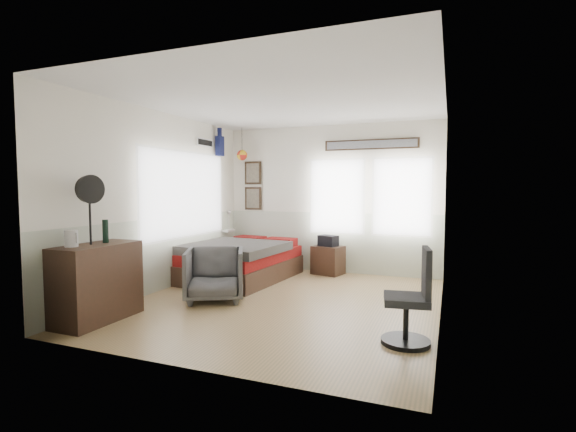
% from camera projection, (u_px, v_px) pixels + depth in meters
% --- Properties ---
extents(ground_plane, '(4.00, 4.50, 0.01)m').
position_uv_depth(ground_plane, '(284.00, 302.00, 5.69)').
color(ground_plane, '#9B8053').
extents(room_shell, '(4.02, 4.52, 2.71)m').
position_uv_depth(room_shell, '(284.00, 184.00, 5.78)').
color(room_shell, silver).
rests_on(room_shell, ground_plane).
extents(wall_decor, '(3.55, 1.32, 1.44)m').
position_uv_depth(wall_decor, '(268.00, 159.00, 7.77)').
color(wall_decor, '#342213').
rests_on(wall_decor, room_shell).
extents(bed, '(1.57, 2.10, 0.63)m').
position_uv_depth(bed, '(242.00, 261.00, 7.10)').
color(bed, '#36251B').
rests_on(bed, ground_plane).
extents(dresser, '(0.48, 1.00, 0.90)m').
position_uv_depth(dresser, '(97.00, 283.00, 4.87)').
color(dresser, '#36251B').
rests_on(dresser, ground_plane).
extents(armchair, '(1.05, 1.06, 0.72)m').
position_uv_depth(armchair, '(215.00, 274.00, 5.77)').
color(armchair, '#535353').
rests_on(armchair, ground_plane).
extents(nightstand, '(0.60, 0.52, 0.51)m').
position_uv_depth(nightstand, '(328.00, 260.00, 7.53)').
color(nightstand, '#36251B').
rests_on(nightstand, ground_plane).
extents(task_chair, '(0.49, 0.49, 0.97)m').
position_uv_depth(task_chair, '(412.00, 305.00, 4.12)').
color(task_chair, black).
rests_on(task_chair, ground_plane).
extents(kettle, '(0.16, 0.14, 0.19)m').
position_uv_depth(kettle, '(71.00, 238.00, 4.63)').
color(kettle, silver).
rests_on(kettle, dresser).
extents(bottle, '(0.07, 0.07, 0.28)m').
position_uv_depth(bottle, '(105.00, 231.00, 4.97)').
color(bottle, black).
rests_on(bottle, dresser).
extents(stand_fan, '(0.14, 0.33, 0.81)m').
position_uv_depth(stand_fan, '(90.00, 190.00, 4.77)').
color(stand_fan, black).
rests_on(stand_fan, dresser).
extents(black_bag, '(0.39, 0.32, 0.19)m').
position_uv_depth(black_bag, '(328.00, 241.00, 7.50)').
color(black_bag, black).
rests_on(black_bag, nightstand).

